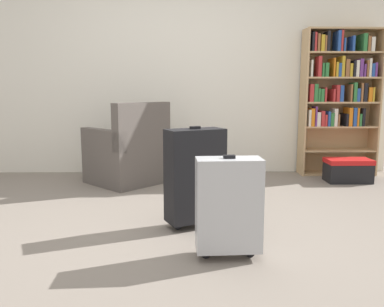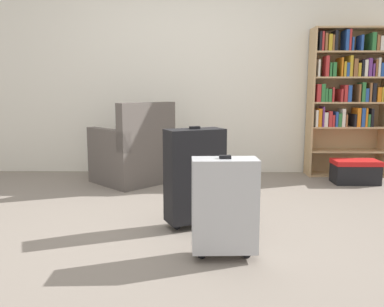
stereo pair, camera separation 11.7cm
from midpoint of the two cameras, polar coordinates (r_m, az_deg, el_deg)
ground_plane at (r=3.08m, az=-2.35°, el=-10.46°), size 9.36×9.36×0.00m
back_wall at (r=5.02m, az=-0.95°, el=12.18°), size 5.35×0.10×2.60m
bookshelf at (r=5.14m, az=21.87°, el=7.95°), size 0.90×0.28×1.74m
armchair at (r=4.48m, az=-7.61°, el=-0.15°), size 0.99×0.99×0.90m
mug at (r=4.44m, az=0.14°, el=-3.69°), size 0.12×0.08×0.10m
storage_box at (r=4.80m, az=22.99°, el=-2.32°), size 0.49×0.29×0.26m
suitcase_silver at (r=2.46m, az=6.05°, el=-7.37°), size 0.41×0.21×0.64m
suitcase_black at (r=2.98m, az=1.51°, el=-3.16°), size 0.48×0.36×0.77m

